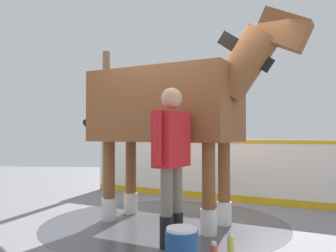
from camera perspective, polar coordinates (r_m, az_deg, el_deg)
The scene contains 8 objects.
ground_plane at distance 5.16m, azimuth 2.10°, elevation -14.89°, with size 16.00×16.00×0.02m, color gray.
wet_patch at distance 5.16m, azimuth -0.45°, elevation -14.77°, with size 3.30×3.30×0.00m, color #4C4C54.
barrier_wall at distance 6.84m, azimuth 7.69°, elevation -7.05°, with size 2.29×4.98×1.11m.
roof_post_far at distance 8.09m, azimuth -9.57°, elevation 0.87°, with size 0.16×0.16×3.00m, color olive.
horse at distance 4.97m, azimuth 0.73°, elevation 2.85°, with size 1.75×3.13×2.69m.
handler at distance 4.01m, azimuth 0.57°, elevation -4.31°, with size 0.63×0.41×1.72m.
wash_bucket at distance 3.49m, azimuth 2.15°, elevation -18.41°, with size 0.30×0.30×0.37m.
bottle_shampoo at distance 3.90m, azimuth 9.69°, elevation -17.66°, with size 0.07×0.07×0.23m.
Camera 1 is at (-5.01, -0.22, 1.22)m, focal length 39.30 mm.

